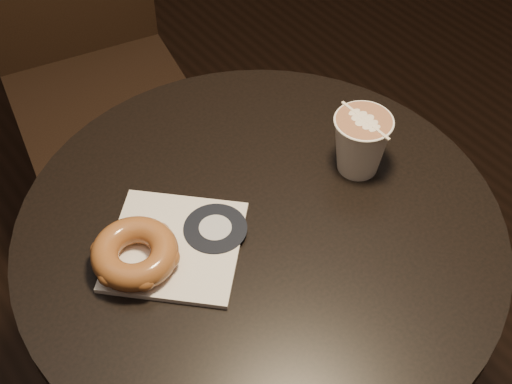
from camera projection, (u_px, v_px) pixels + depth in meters
cafe_table at (260, 302)px, 1.16m from camera, size 0.70×0.70×0.75m
chair at (83, 39)px, 1.62m from camera, size 0.47×0.47×1.00m
pastry_bag at (175, 246)px, 0.98m from camera, size 0.25×0.25×0.01m
doughnut at (135, 253)px, 0.95m from camera, size 0.12×0.12×0.04m
latte_cup at (360, 144)px, 1.05m from camera, size 0.09×0.09×0.10m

